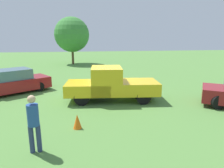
{
  "coord_description": "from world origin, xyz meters",
  "views": [
    {
      "loc": [
        -1.51,
        -10.81,
        3.27
      ],
      "look_at": [
        0.21,
        -0.84,
        0.9
      ],
      "focal_mm": 31.35,
      "sensor_mm": 36.0,
      "label": 1
    }
  ],
  "objects_px": {
    "sedan_far": "(9,83)",
    "traffic_cone": "(77,121)",
    "pickup_truck": "(110,83)",
    "tree_back_right": "(72,35)",
    "person_bystander": "(33,121)"
  },
  "relations": [
    {
      "from": "person_bystander",
      "to": "pickup_truck",
      "type": "bearing_deg",
      "value": 141.09
    },
    {
      "from": "pickup_truck",
      "to": "tree_back_right",
      "type": "bearing_deg",
      "value": 104.78
    },
    {
      "from": "sedan_far",
      "to": "tree_back_right",
      "type": "bearing_deg",
      "value": -136.77
    },
    {
      "from": "person_bystander",
      "to": "tree_back_right",
      "type": "relative_size",
      "value": 0.29
    },
    {
      "from": "sedan_far",
      "to": "traffic_cone",
      "type": "distance_m",
      "value": 6.84
    },
    {
      "from": "sedan_far",
      "to": "person_bystander",
      "type": "relative_size",
      "value": 2.82
    },
    {
      "from": "sedan_far",
      "to": "traffic_cone",
      "type": "relative_size",
      "value": 8.93
    },
    {
      "from": "sedan_far",
      "to": "tree_back_right",
      "type": "height_order",
      "value": "tree_back_right"
    },
    {
      "from": "person_bystander",
      "to": "traffic_cone",
      "type": "bearing_deg",
      "value": 132.66
    },
    {
      "from": "sedan_far",
      "to": "person_bystander",
      "type": "height_order",
      "value": "person_bystander"
    },
    {
      "from": "pickup_truck",
      "to": "tree_back_right",
      "type": "height_order",
      "value": "tree_back_right"
    },
    {
      "from": "tree_back_right",
      "to": "traffic_cone",
      "type": "distance_m",
      "value": 19.57
    },
    {
      "from": "sedan_far",
      "to": "traffic_cone",
      "type": "bearing_deg",
      "value": 93.65
    },
    {
      "from": "pickup_truck",
      "to": "sedan_far",
      "type": "distance_m",
      "value": 6.23
    },
    {
      "from": "person_bystander",
      "to": "traffic_cone",
      "type": "xyz_separation_m",
      "value": [
        1.2,
        1.37,
        -0.71
      ]
    }
  ]
}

